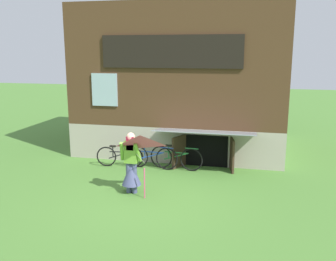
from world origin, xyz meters
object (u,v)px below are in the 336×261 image
object	(u,v)px
person	(131,168)
kite	(140,153)
bicycle_blue	(152,157)
bicycle_green	(176,158)
bicycle_black	(120,156)

from	to	relation	value
person	kite	distance (m)	0.96
person	kite	size ratio (longest dim) A/B	1.05
kite	bicycle_blue	xyz separation A→B (m)	(-0.47, 2.76, -0.92)
bicycle_green	bicycle_black	size ratio (longest dim) A/B	1.12
bicycle_green	bicycle_blue	world-z (taller)	bicycle_green
bicycle_blue	bicycle_black	world-z (taller)	bicycle_blue
bicycle_green	bicycle_blue	size ratio (longest dim) A/B	1.01
person	bicycle_black	distance (m)	2.42
kite	bicycle_black	bearing A→B (deg)	119.80
kite	person	bearing A→B (deg)	126.67
person	bicycle_green	distance (m)	2.39
person	bicycle_blue	size ratio (longest dim) A/B	0.96
bicycle_blue	person	bearing A→B (deg)	-86.35
person	bicycle_black	world-z (taller)	person
bicycle_green	person	bearing A→B (deg)	-103.25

